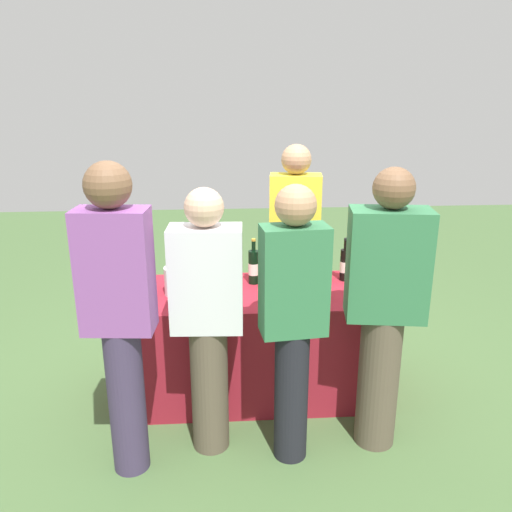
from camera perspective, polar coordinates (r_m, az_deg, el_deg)
ground_plane at (r=3.86m, az=-0.00°, el=-14.55°), size 12.00×12.00×0.00m
tasting_table at (r=3.66m, az=-0.00°, el=-9.48°), size 1.81×0.75×0.77m
wine_bottle_0 at (r=3.55m, az=-9.18°, el=-2.02°), size 0.08×0.08×0.30m
wine_bottle_1 at (r=3.56m, az=-6.07°, el=-1.54°), size 0.08×0.08×0.33m
wine_bottle_2 at (r=3.60m, az=-0.27°, el=-1.19°), size 0.07×0.07×0.33m
wine_bottle_3 at (r=3.53m, az=1.22°, el=-1.70°), size 0.07×0.07×0.32m
wine_bottle_4 at (r=3.56m, az=5.69°, el=-1.70°), size 0.07×0.07×0.31m
wine_bottle_5 at (r=3.68m, az=7.85°, el=-0.99°), size 0.08×0.08×0.33m
wine_bottle_6 at (r=3.72m, az=9.79°, el=-0.94°), size 0.07×0.07×0.31m
wine_glass_0 at (r=3.28m, az=-8.46°, el=-3.58°), size 0.07×0.07×0.15m
wine_glass_1 at (r=3.42m, az=4.90°, el=-2.85°), size 0.06×0.06×0.13m
wine_glass_2 at (r=3.40m, az=7.55°, el=-2.85°), size 0.07×0.07×0.15m
ice_bucket at (r=3.46m, az=-8.59°, el=-2.72°), size 0.19×0.19×0.19m
server_pouring at (r=4.04m, az=4.27°, el=1.42°), size 0.41×0.26×1.69m
guest_0 at (r=2.78m, az=-14.96°, el=-5.92°), size 0.38×0.23×1.75m
guest_1 at (r=2.92m, az=-5.41°, el=-6.65°), size 0.41×0.24×1.59m
guest_2 at (r=2.82m, az=4.13°, el=-6.72°), size 0.37×0.23×1.62m
guest_3 at (r=3.02m, az=14.04°, el=-5.28°), size 0.47×0.30×1.69m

